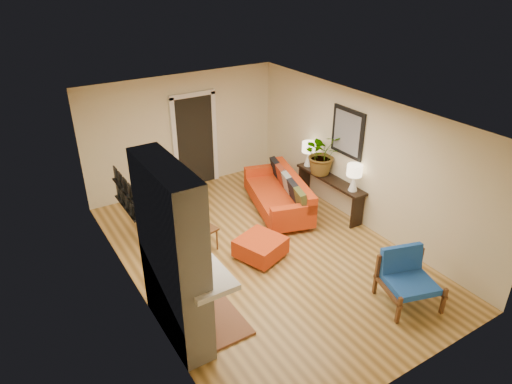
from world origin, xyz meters
TOP-DOWN VIEW (x-y plane):
  - room_shell at (0.60, 2.63)m, footprint 6.50×6.50m
  - fireplace at (-2.00, -1.00)m, footprint 1.09×1.68m
  - sofa at (1.20, 1.12)m, footprint 1.45×2.27m
  - ottoman at (-0.09, -0.10)m, footprint 0.94×0.94m
  - blue_chair at (1.21, -2.21)m, footprint 0.99×0.98m
  - dining_table at (-1.05, 1.24)m, footprint 0.97×1.71m
  - console_table at (2.07, 0.62)m, footprint 0.34×1.85m
  - lamp_near at (2.07, -0.04)m, footprint 0.30×0.30m
  - lamp_far at (2.07, 1.37)m, footprint 0.30×0.30m
  - houseplant at (2.06, 0.91)m, footprint 0.95×0.88m

SIDE VIEW (x-z plane):
  - ottoman at x=-0.09m, z-range 0.03..0.40m
  - sofa at x=1.20m, z-range -0.05..0.78m
  - blue_chair at x=1.21m, z-range 0.03..0.87m
  - console_table at x=2.07m, z-range 0.21..0.94m
  - dining_table at x=-1.05m, z-range 0.14..1.04m
  - lamp_near at x=2.07m, z-range 0.79..1.33m
  - lamp_far at x=2.07m, z-range 0.79..1.33m
  - houseplant at x=2.06m, z-range 0.73..1.62m
  - room_shell at x=0.60m, z-range -2.01..4.49m
  - fireplace at x=-2.00m, z-range -0.06..2.54m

